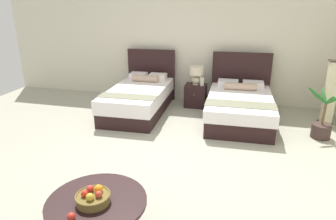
{
  "coord_description": "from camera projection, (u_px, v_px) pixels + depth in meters",
  "views": [
    {
      "loc": [
        1.05,
        -3.91,
        2.29
      ],
      "look_at": [
        -0.07,
        0.58,
        0.62
      ],
      "focal_mm": 32.18,
      "sensor_mm": 36.0,
      "label": 1
    }
  ],
  "objects": [
    {
      "name": "vase",
      "position": [
        202.0,
        81.0,
        6.71
      ],
      "size": [
        0.09,
        0.09,
        0.19
      ],
      "color": "silver",
      "rests_on": "nightstand"
    },
    {
      "name": "nightstand",
      "position": [
        195.0,
        96.0,
        6.9
      ],
      "size": [
        0.48,
        0.41,
        0.52
      ],
      "color": "black",
      "rests_on": "ground"
    },
    {
      "name": "coffee_table",
      "position": [
        97.0,
        210.0,
        2.97
      ],
      "size": [
        0.99,
        0.99,
        0.46
      ],
      "color": "black",
      "rests_on": "ground"
    },
    {
      "name": "bed_near_corner",
      "position": [
        239.0,
        106.0,
        6.09
      ],
      "size": [
        1.33,
        2.08,
        1.24
      ],
      "color": "black",
      "rests_on": "ground"
    },
    {
      "name": "table_lamp",
      "position": [
        196.0,
        73.0,
        6.74
      ],
      "size": [
        0.32,
        0.32,
        0.41
      ],
      "color": "beige",
      "rests_on": "nightstand"
    },
    {
      "name": "ground_plane",
      "position": [
        163.0,
        162.0,
        4.59
      ],
      "size": [
        9.85,
        10.05,
        0.02
      ],
      "primitive_type": "cube",
      "color": "#A5A390"
    },
    {
      "name": "loose_apple",
      "position": [
        71.0,
        217.0,
        2.66
      ],
      "size": [
        0.07,
        0.07,
        0.07
      ],
      "color": "red",
      "rests_on": "coffee_table"
    },
    {
      "name": "wall_back",
      "position": [
        198.0,
        46.0,
        7.08
      ],
      "size": [
        9.85,
        0.12,
        2.61
      ],
      "primitive_type": "cube",
      "color": "beige",
      "rests_on": "ground"
    },
    {
      "name": "bed_near_window",
      "position": [
        139.0,
        98.0,
        6.57
      ],
      "size": [
        1.2,
        2.21,
        1.22
      ],
      "color": "black",
      "rests_on": "ground"
    },
    {
      "name": "potted_palm",
      "position": [
        322.0,
        126.0,
        5.3
      ],
      "size": [
        0.61,
        0.6,
        0.93
      ],
      "color": "#402E2A",
      "rests_on": "ground"
    },
    {
      "name": "floor_lamp_corner",
      "position": [
        330.0,
        93.0,
        5.79
      ],
      "size": [
        0.24,
        0.24,
        1.27
      ],
      "color": "#34271D",
      "rests_on": "ground"
    },
    {
      "name": "fruit_bowl",
      "position": [
        93.0,
        197.0,
        2.88
      ],
      "size": [
        0.34,
        0.34,
        0.16
      ],
      "color": "brown",
      "rests_on": "coffee_table"
    }
  ]
}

